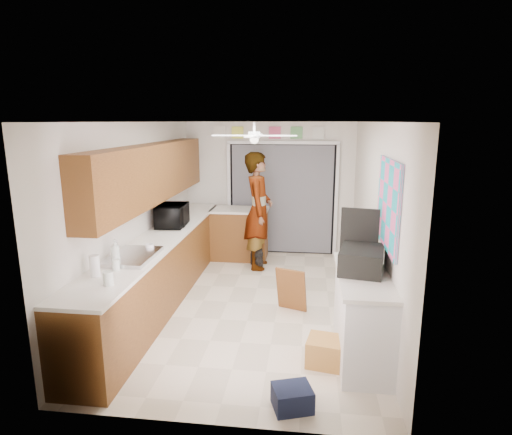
{
  "coord_description": "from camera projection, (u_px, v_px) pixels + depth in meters",
  "views": [
    {
      "loc": [
        0.73,
        -5.57,
        2.51
      ],
      "look_at": [
        0.0,
        0.4,
        1.15
      ],
      "focal_mm": 30.0,
      "sensor_mm": 36.0,
      "label": 1
    }
  ],
  "objects": [
    {
      "name": "floor",
      "position": [
        253.0,
        303.0,
        6.03
      ],
      "size": [
        5.0,
        5.0,
        0.0
      ],
      "primitive_type": "plane",
      "color": "beige",
      "rests_on": "ground"
    },
    {
      "name": "ceiling",
      "position": [
        252.0,
        122.0,
        5.48
      ],
      "size": [
        5.0,
        5.0,
        0.0
      ],
      "primitive_type": "plane",
      "rotation": [
        3.14,
        0.0,
        0.0
      ],
      "color": "white",
      "rests_on": "ground"
    },
    {
      "name": "wall_back",
      "position": [
        269.0,
        188.0,
        8.18
      ],
      "size": [
        3.2,
        0.0,
        3.2
      ],
      "primitive_type": "plane",
      "rotation": [
        1.57,
        0.0,
        0.0
      ],
      "color": "silver",
      "rests_on": "ground"
    },
    {
      "name": "wall_front",
      "position": [
        211.0,
        286.0,
        3.34
      ],
      "size": [
        3.2,
        0.0,
        3.2
      ],
      "primitive_type": "plane",
      "rotation": [
        -1.57,
        0.0,
        0.0
      ],
      "color": "silver",
      "rests_on": "ground"
    },
    {
      "name": "wall_left",
      "position": [
        139.0,
        214.0,
        5.95
      ],
      "size": [
        0.0,
        5.0,
        5.0
      ],
      "primitive_type": "plane",
      "rotation": [
        1.57,
        0.0,
        1.57
      ],
      "color": "silver",
      "rests_on": "ground"
    },
    {
      "name": "wall_right",
      "position": [
        374.0,
        220.0,
        5.57
      ],
      "size": [
        0.0,
        5.0,
        5.0
      ],
      "primitive_type": "plane",
      "rotation": [
        1.57,
        0.0,
        -1.57
      ],
      "color": "silver",
      "rests_on": "ground"
    },
    {
      "name": "left_base_cabinets",
      "position": [
        162.0,
        269.0,
        6.09
      ],
      "size": [
        0.6,
        4.8,
        0.9
      ],
      "primitive_type": "cube",
      "color": "brown",
      "rests_on": "floor"
    },
    {
      "name": "left_countertop",
      "position": [
        161.0,
        237.0,
        5.98
      ],
      "size": [
        0.62,
        4.8,
        0.04
      ],
      "primitive_type": "cube",
      "color": "white",
      "rests_on": "left_base_cabinets"
    },
    {
      "name": "upper_cabinets",
      "position": [
        153.0,
        173.0,
        6.0
      ],
      "size": [
        0.32,
        4.0,
        0.8
      ],
      "primitive_type": "cube",
      "color": "brown",
      "rests_on": "wall_left"
    },
    {
      "name": "sink_basin",
      "position": [
        132.0,
        257.0,
        5.01
      ],
      "size": [
        0.5,
        0.76,
        0.06
      ],
      "primitive_type": "cube",
      "color": "silver",
      "rests_on": "left_countertop"
    },
    {
      "name": "faucet",
      "position": [
        116.0,
        249.0,
        5.01
      ],
      "size": [
        0.03,
        0.03,
        0.22
      ],
      "primitive_type": "cylinder",
      "color": "silver",
      "rests_on": "left_countertop"
    },
    {
      "name": "peninsula_base",
      "position": [
        240.0,
        235.0,
        7.93
      ],
      "size": [
        1.0,
        0.6,
        0.9
      ],
      "primitive_type": "cube",
      "color": "brown",
      "rests_on": "floor"
    },
    {
      "name": "peninsula_top",
      "position": [
        239.0,
        210.0,
        7.83
      ],
      "size": [
        1.04,
        0.64,
        0.04
      ],
      "primitive_type": "cube",
      "color": "white",
      "rests_on": "peninsula_base"
    },
    {
      "name": "back_opening_recess",
      "position": [
        282.0,
        199.0,
        8.16
      ],
      "size": [
        2.0,
        0.06,
        2.1
      ],
      "primitive_type": "cube",
      "color": "black",
      "rests_on": "wall_back"
    },
    {
      "name": "curtain_panel",
      "position": [
        282.0,
        200.0,
        8.13
      ],
      "size": [
        1.9,
        0.03,
        2.05
      ],
      "primitive_type": "cube",
      "color": "slate",
      "rests_on": "wall_back"
    },
    {
      "name": "door_trim_left",
      "position": [
        229.0,
        198.0,
        8.26
      ],
      "size": [
        0.06,
        0.04,
        2.1
      ],
      "primitive_type": "cube",
      "color": "white",
      "rests_on": "wall_back"
    },
    {
      "name": "door_trim_right",
      "position": [
        336.0,
        201.0,
        8.01
      ],
      "size": [
        0.06,
        0.04,
        2.1
      ],
      "primitive_type": "cube",
      "color": "white",
      "rests_on": "wall_back"
    },
    {
      "name": "door_trim_head",
      "position": [
        283.0,
        143.0,
        7.9
      ],
      "size": [
        2.1,
        0.04,
        0.06
      ],
      "primitive_type": "cube",
      "color": "white",
      "rests_on": "wall_back"
    },
    {
      "name": "header_frame_0",
      "position": [
        238.0,
        133.0,
        7.99
      ],
      "size": [
        0.22,
        0.02,
        0.22
      ],
      "primitive_type": "cube",
      "color": "#ECF652",
      "rests_on": "wall_back"
    },
    {
      "name": "header_frame_2",
      "position": [
        275.0,
        133.0,
        7.91
      ],
      "size": [
        0.22,
        0.02,
        0.22
      ],
      "primitive_type": "cube",
      "color": "#D95179",
      "rests_on": "wall_back"
    },
    {
      "name": "header_frame_3",
      "position": [
        297.0,
        133.0,
        7.86
      ],
      "size": [
        0.22,
        0.02,
        0.22
      ],
      "primitive_type": "cube",
      "color": "#5FA760",
      "rests_on": "wall_back"
    },
    {
      "name": "header_frame_4",
      "position": [
        318.0,
        133.0,
        7.81
      ],
      "size": [
        0.22,
        0.02,
        0.22
      ],
      "primitive_type": "cube",
      "color": "silver",
      "rests_on": "wall_back"
    },
    {
      "name": "route66_sign",
      "position": [
        219.0,
        132.0,
        8.03
      ],
      "size": [
        0.22,
        0.02,
        0.26
      ],
      "primitive_type": "cube",
      "color": "silver",
      "rests_on": "wall_back"
    },
    {
      "name": "right_counter_base",
      "position": [
        362.0,
        316.0,
        4.61
      ],
      "size": [
        0.5,
        1.4,
        0.9
      ],
      "primitive_type": "cube",
      "color": "white",
      "rests_on": "floor"
    },
    {
      "name": "right_counter_top",
      "position": [
        364.0,
        275.0,
        4.51
      ],
      "size": [
        0.54,
        1.44,
        0.04
      ],
      "primitive_type": "cube",
      "color": "white",
      "rests_on": "right_counter_base"
    },
    {
      "name": "abstract_painting",
      "position": [
        388.0,
        204.0,
        4.52
      ],
      "size": [
        0.03,
        1.15,
        0.95
      ],
      "primitive_type": "cube",
      "color": "#F75B9E",
      "rests_on": "wall_right"
    },
    {
      "name": "ceiling_fan",
      "position": [
        254.0,
        136.0,
        5.72
      ],
      "size": [
        1.14,
        1.14,
        0.24
      ],
      "primitive_type": "cube",
      "color": "white",
      "rests_on": "ceiling"
    },
    {
      "name": "microwave",
      "position": [
        172.0,
        215.0,
        6.51
      ],
      "size": [
        0.45,
        0.62,
        0.33
      ],
      "primitive_type": "imported",
      "rotation": [
        0.0,
        0.0,
        1.64
      ],
      "color": "black",
      "rests_on": "left_countertop"
    },
    {
      "name": "soap_bottle",
      "position": [
        115.0,
        251.0,
        4.83
      ],
      "size": [
        0.12,
        0.12,
        0.27
      ],
      "primitive_type": "imported",
      "rotation": [
        0.0,
        0.0,
        0.2
      ],
      "color": "silver",
      "rests_on": "left_countertop"
    },
    {
      "name": "cup",
      "position": [
        150.0,
        247.0,
        5.29
      ],
      "size": [
        0.12,
        0.12,
        0.08
      ],
      "primitive_type": "imported",
      "rotation": [
        0.0,
        0.0,
        0.15
      ],
      "color": "white",
      "rests_on": "left_countertop"
    },
    {
      "name": "jar_a",
      "position": [
        108.0,
        278.0,
        4.17
      ],
      "size": [
        0.13,
        0.13,
        0.14
      ],
      "primitive_type": "cylinder",
      "rotation": [
        0.0,
        0.0,
        -0.31
      ],
      "color": "silver",
      "rests_on": "left_countertop"
    },
    {
      "name": "jar_b",
      "position": [
        116.0,
        265.0,
        4.59
      ],
      "size": [
        0.09,
        0.09,
        0.12
      ],
      "primitive_type": "cylinder",
      "rotation": [
        0.0,
        0.0,
        0.12
      ],
      "color": "silver",
      "rests_on": "left_countertop"
    },
    {
      "name": "paper_towel_roll",
      "position": [
        95.0,
        266.0,
        4.4
      ],
      "size": [
        0.11,
        0.11,
        0.22
      ],
      "primitive_type": "cylinder",
      "rotation": [
        0.0,
        0.0,
        0.08
      ],
      "color": "white",
      "rests_on": "left_countertop"
    },
    {
      "name": "suitcase",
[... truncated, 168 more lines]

